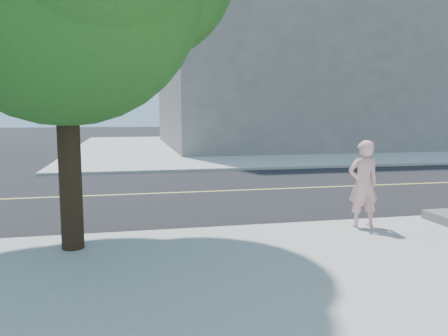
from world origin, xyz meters
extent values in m
cube|color=black|center=(0.00, 4.50, 0.01)|extent=(140.00, 9.00, 0.01)
cube|color=#A4A4A3|center=(13.50, 21.50, 0.06)|extent=(29.00, 25.00, 0.12)
cube|color=slate|center=(14.00, 22.00, 7.12)|extent=(18.00, 16.00, 14.00)
imported|color=#FAB2AF|center=(6.80, -0.60, 0.96)|extent=(0.63, 0.42, 1.69)
cylinder|color=black|center=(1.46, -0.86, 1.91)|extent=(0.36, 0.36, 3.58)
camera|label=1|loc=(2.40, -8.29, 2.32)|focal=35.55mm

